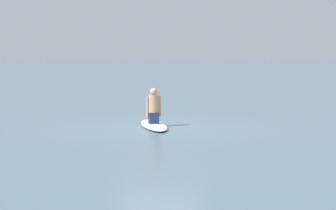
# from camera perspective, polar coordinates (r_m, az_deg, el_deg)

# --- Properties ---
(ground_plane) EXTENTS (400.00, 400.00, 0.00)m
(ground_plane) POSITION_cam_1_polar(r_m,az_deg,el_deg) (14.87, -0.95, -2.55)
(ground_plane) COLOR slate
(surfboard) EXTENTS (2.65, 1.63, 0.10)m
(surfboard) POSITION_cam_1_polar(r_m,az_deg,el_deg) (15.32, -1.53, -2.13)
(surfboard) COLOR silver
(surfboard) RESTS_ON ground
(person_paddler) EXTENTS (0.41, 0.43, 1.00)m
(person_paddler) POSITION_cam_1_polar(r_m,az_deg,el_deg) (15.26, -1.53, -0.25)
(person_paddler) COLOR navy
(person_paddler) RESTS_ON surfboard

